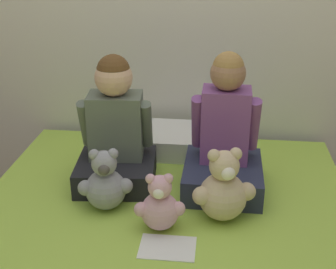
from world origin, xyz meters
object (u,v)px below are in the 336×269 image
(teddy_bear_held_by_left_child, at_px, (105,184))
(sign_card, at_px, (167,247))
(teddy_bear_held_by_right_child, at_px, (223,190))
(child_on_left, at_px, (116,133))
(child_on_right, at_px, (224,141))
(teddy_bear_between_children, at_px, (160,206))
(pillow_at_headboard, at_px, (177,140))

(teddy_bear_held_by_left_child, distance_m, sign_card, 0.40)
(teddy_bear_held_by_right_child, bearing_deg, child_on_left, 135.28)
(child_on_right, relative_size, sign_card, 2.96)
(child_on_left, distance_m, teddy_bear_held_by_right_child, 0.57)
(child_on_left, height_order, sign_card, child_on_left)
(teddy_bear_between_children, bearing_deg, teddy_bear_held_by_right_child, 13.77)
(teddy_bear_between_children, bearing_deg, child_on_left, 115.81)
(teddy_bear_held_by_left_child, relative_size, teddy_bear_held_by_right_child, 0.88)
(teddy_bear_held_by_left_child, distance_m, pillow_at_headboard, 0.64)
(child_on_right, height_order, pillow_at_headboard, child_on_right)
(child_on_left, bearing_deg, teddy_bear_between_children, -60.62)
(teddy_bear_between_children, bearing_deg, teddy_bear_held_by_left_child, 145.12)
(teddy_bear_between_children, bearing_deg, child_on_right, 47.77)
(teddy_bear_held_by_left_child, bearing_deg, child_on_left, 78.71)
(teddy_bear_held_by_right_child, xyz_separation_m, sign_card, (-0.20, -0.23, -0.13))
(child_on_left, bearing_deg, teddy_bear_held_by_right_child, -33.07)
(teddy_bear_held_by_right_child, bearing_deg, child_on_right, 73.61)
(child_on_right, distance_m, teddy_bear_held_by_left_child, 0.56)
(teddy_bear_held_by_left_child, distance_m, teddy_bear_between_children, 0.27)
(teddy_bear_between_children, distance_m, pillow_at_headboard, 0.72)
(child_on_left, xyz_separation_m, sign_card, (0.29, -0.49, -0.24))
(child_on_right, bearing_deg, teddy_bear_between_children, -122.99)
(pillow_at_headboard, bearing_deg, child_on_right, -55.19)
(pillow_at_headboard, bearing_deg, teddy_bear_held_by_right_child, -68.38)
(child_on_left, bearing_deg, pillow_at_headboard, 49.86)
(teddy_bear_between_children, relative_size, sign_card, 1.14)
(child_on_left, distance_m, pillow_at_headboard, 0.47)
(sign_card, bearing_deg, teddy_bear_held_by_left_child, 139.30)
(teddy_bear_held_by_left_child, relative_size, pillow_at_headboard, 0.46)
(child_on_right, distance_m, pillow_at_headboard, 0.46)
(teddy_bear_held_by_left_child, relative_size, sign_card, 1.30)
(child_on_left, bearing_deg, teddy_bear_held_by_left_child, -94.08)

